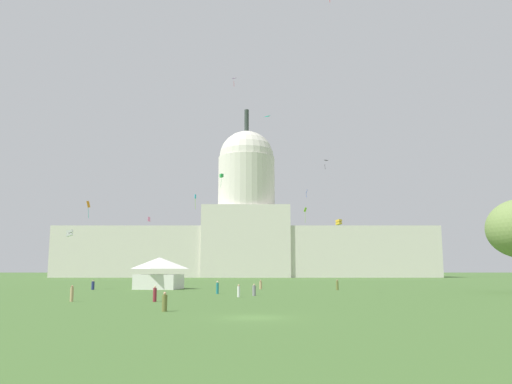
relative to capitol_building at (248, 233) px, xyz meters
The scene contains 23 objects.
ground_plane 165.80m from the capitol_building, 88.70° to the right, with size 800.00×800.00×0.00m, color #42662D.
capitol_building is the anchor object (origin of this frame).
event_tent 117.15m from the capitol_building, 96.07° to the right, with size 7.95×7.76×5.22m.
person_maroon_back_center 149.07m from the capitol_building, 92.53° to the right, with size 0.52×0.52×1.61m.
person_tan_front_left 117.33m from the capitol_building, 87.71° to the right, with size 0.58×0.58×1.49m.
person_navy_near_tree_west 121.52m from the capitol_building, 100.73° to the right, with size 0.66×0.66×1.54m.
person_grey_back_left 137.69m from the capitol_building, 88.48° to the right, with size 0.57×0.57×1.48m.
person_white_aisle_center 140.81m from the capitol_building, 89.26° to the right, with size 0.40×0.40×1.49m.
person_olive_edge_west 121.95m from the capitol_building, 82.03° to the right, with size 0.49×0.49×1.64m.
person_teal_back_right 132.94m from the capitol_building, 90.57° to the right, with size 0.48×0.48×1.71m.
person_olive_lawn_far_right 160.75m from the capitol_building, 91.22° to the right, with size 0.43×0.43×1.53m.
person_tan_near_tent 149.60m from the capitol_building, 95.83° to the right, with size 0.41×0.41×1.65m.
kite_pink_low 81.46m from the capitol_building, 105.84° to the right, with size 0.66×0.80×1.24m.
kite_black_mid 93.33m from the capitol_building, 78.08° to the right, with size 1.21×1.09×1.86m.
kite_blue_mid 51.12m from the capitol_building, 66.99° to the right, with size 0.60×0.81×2.61m.
kite_white_low 120.97m from the capitol_building, 102.86° to the right, with size 1.12×1.05×1.18m.
kite_turquoise_high 97.72m from the capitol_building, 86.01° to the right, with size 1.58×1.55×0.27m.
kite_green_mid 53.17m from the capitol_building, 97.35° to the right, with size 1.35×1.35×4.12m.
kite_lime_mid 69.83m from the capitol_building, 75.95° to the right, with size 0.95×0.80×4.11m.
kite_orange_low 99.87m from the capitol_building, 108.51° to the right, with size 0.69×0.75×3.70m.
kite_violet_high 71.82m from the capitol_building, 92.72° to the right, with size 1.48×1.17×2.28m.
kite_cyan_mid 80.19m from the capitol_building, 97.81° to the right, with size 0.34×0.71×3.64m.
kite_gold_low 132.91m from the capitol_building, 83.41° to the right, with size 0.94×0.94×0.78m.
Camera 1 is at (0.14, -35.98, 3.37)m, focal length 35.43 mm.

